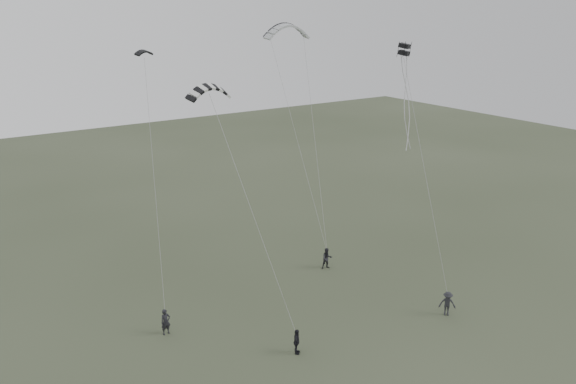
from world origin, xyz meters
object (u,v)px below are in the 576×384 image
flyer_center (297,342)px  flyer_far (447,304)px  kite_dark_small (144,51)px  flyer_left (166,322)px  kite_pale_large (287,25)px  kite_box (404,49)px  flyer_right (327,258)px  kite_striped (209,87)px

flyer_center → flyer_far: (10.31, -1.86, 0.06)m
flyer_far → kite_dark_small: bearing=176.4°
flyer_left → kite_pale_large: 25.19m
flyer_left → flyer_center: 8.03m
flyer_center → kite_box: (10.93, 3.91, 15.34)m
kite_dark_small → flyer_left: bearing=-135.7°
kite_pale_large → kite_dark_small: bearing=-159.8°
flyer_left → flyer_right: bearing=5.4°
kite_dark_small → kite_pale_large: (13.52, 4.10, 1.27)m
flyer_left → flyer_far: flyer_far is taller
flyer_right → flyer_center: bearing=-118.5°
flyer_left → flyer_far: size_ratio=1.00×
flyer_left → kite_pale_large: kite_pale_large is taller
kite_pale_large → kite_box: size_ratio=5.54×
flyer_left → flyer_center: bearing=-50.3°
flyer_left → kite_dark_small: size_ratio=1.24×
kite_dark_small → kite_striped: (1.59, -5.75, -1.70)m
flyer_right → flyer_far: size_ratio=0.99×
kite_dark_small → kite_pale_large: 14.19m
flyer_far → flyer_right: bearing=146.3°
flyer_far → kite_box: (0.62, 5.77, 15.29)m
kite_dark_small → flyer_right: bearing=-49.5°
kite_box → flyer_far: bearing=-123.9°
kite_striped → kite_pale_large: bearing=32.9°
kite_striped → kite_box: size_ratio=3.81×
flyer_far → flyer_left: bearing=-163.2°
kite_box → flyer_left: bearing=144.9°
flyer_left → kite_box: (16.26, -2.10, 15.29)m
flyer_right → kite_box: size_ratio=2.28×
flyer_left → kite_pale_large: (15.80, 10.62, 16.50)m
flyer_right → flyer_left: bearing=-154.7°
flyer_right → kite_box: kite_box is taller
flyer_center → flyer_far: bearing=-56.3°
flyer_right → kite_pale_large: kite_pale_large is taller
flyer_right → kite_box: (2.81, -3.84, 15.29)m
flyer_right → flyer_far: flyer_far is taller
kite_striped → flyer_left: bearing=-175.4°
kite_striped → kite_dark_small: bearing=98.9°
kite_pale_large → kite_box: kite_pale_large is taller
kite_pale_large → kite_striped: kite_pale_large is taller
flyer_far → kite_box: size_ratio=2.29×
kite_box → kite_dark_small: bearing=120.6°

